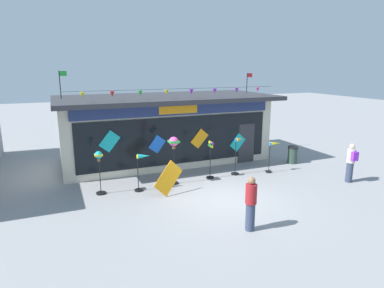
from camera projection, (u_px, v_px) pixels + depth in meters
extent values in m
plane|color=gray|center=(222.00, 198.00, 12.36)|extent=(80.00, 80.00, 0.00)
cube|color=beige|center=(165.00, 130.00, 17.17)|extent=(10.28, 4.02, 3.21)
cube|color=#333338|center=(167.00, 98.00, 16.33)|extent=(10.68, 5.02, 0.20)
cube|color=navy|center=(178.00, 110.00, 15.03)|extent=(9.46, 0.08, 0.51)
cube|color=orange|center=(178.00, 110.00, 15.00)|extent=(1.85, 0.04, 0.36)
cube|color=black|center=(178.00, 140.00, 15.36)|extent=(9.26, 0.06, 2.22)
cube|color=#333338|center=(246.00, 143.00, 16.86)|extent=(0.90, 0.07, 2.00)
cube|color=#19B7BC|center=(110.00, 141.00, 14.07)|extent=(0.94, 0.03, 0.98)
cube|color=blue|center=(157.00, 144.00, 14.93)|extent=(0.83, 0.03, 0.87)
cube|color=orange|center=(199.00, 139.00, 15.70)|extent=(0.94, 0.03, 0.97)
cube|color=#19B7BC|center=(238.00, 142.00, 16.58)|extent=(0.92, 0.03, 0.96)
cylinder|color=black|center=(179.00, 89.00, 14.68)|extent=(9.87, 0.01, 0.01)
cone|color=yellow|center=(82.00, 95.00, 13.15)|extent=(0.20, 0.20, 0.22)
cone|color=red|center=(112.00, 94.00, 13.60)|extent=(0.20, 0.20, 0.22)
cone|color=green|center=(140.00, 93.00, 14.04)|extent=(0.20, 0.20, 0.22)
cone|color=yellow|center=(167.00, 92.00, 14.49)|extent=(0.20, 0.20, 0.22)
cone|color=purple|center=(191.00, 92.00, 14.93)|extent=(0.20, 0.20, 0.22)
cone|color=purple|center=(215.00, 91.00, 15.37)|extent=(0.20, 0.20, 0.22)
cone|color=purple|center=(237.00, 90.00, 15.82)|extent=(0.20, 0.20, 0.22)
cone|color=#EA4CA3|center=(257.00, 90.00, 16.26)|extent=(0.20, 0.20, 0.22)
cylinder|color=black|center=(60.00, 85.00, 14.78)|extent=(0.04, 0.04, 1.23)
cube|color=green|center=(63.00, 73.00, 14.72)|extent=(0.32, 0.02, 0.22)
cylinder|color=black|center=(247.00, 83.00, 18.47)|extent=(0.04, 0.04, 1.07)
cube|color=red|center=(250.00, 75.00, 18.43)|extent=(0.32, 0.02, 0.22)
cylinder|color=black|center=(101.00, 193.00, 12.79)|extent=(0.38, 0.38, 0.06)
cylinder|color=black|center=(100.00, 176.00, 12.63)|extent=(0.03, 0.03, 1.43)
sphere|color=#19B7BC|center=(99.00, 155.00, 12.44)|extent=(0.28, 0.28, 0.28)
cube|color=yellow|center=(99.00, 155.00, 12.44)|extent=(0.29, 0.29, 0.06)
cube|color=brown|center=(99.00, 160.00, 12.48)|extent=(0.10, 0.10, 0.10)
cylinder|color=black|center=(139.00, 190.00, 13.08)|extent=(0.32, 0.32, 0.06)
cylinder|color=black|center=(138.00, 174.00, 12.93)|extent=(0.03, 0.03, 1.41)
cone|color=#19B7BC|center=(144.00, 156.00, 12.86)|extent=(0.53, 0.28, 0.20)
cylinder|color=yellow|center=(137.00, 157.00, 12.77)|extent=(0.03, 0.16, 0.16)
cylinder|color=black|center=(174.00, 183.00, 13.90)|extent=(0.35, 0.35, 0.06)
cylinder|color=black|center=(174.00, 165.00, 13.72)|extent=(0.03, 0.03, 1.63)
sphere|color=#EA4CA3|center=(174.00, 142.00, 13.49)|extent=(0.40, 0.40, 0.40)
cube|color=green|center=(174.00, 142.00, 13.49)|extent=(0.41, 0.41, 0.09)
cube|color=brown|center=(174.00, 148.00, 13.55)|extent=(0.10, 0.10, 0.10)
cylinder|color=black|center=(210.00, 177.00, 14.60)|extent=(0.34, 0.34, 0.06)
cylinder|color=black|center=(210.00, 161.00, 14.43)|extent=(0.03, 0.03, 1.55)
cylinder|color=black|center=(211.00, 144.00, 14.21)|extent=(0.06, 0.04, 0.06)
cone|color=purple|center=(213.00, 144.00, 14.25)|extent=(0.15, 0.16, 0.15)
cone|color=yellow|center=(211.00, 142.00, 14.19)|extent=(0.16, 0.15, 0.15)
cone|color=green|center=(209.00, 145.00, 14.17)|extent=(0.15, 0.16, 0.15)
cone|color=yellow|center=(211.00, 147.00, 14.24)|extent=(0.16, 0.15, 0.15)
cylinder|color=black|center=(235.00, 174.00, 15.11)|extent=(0.36, 0.36, 0.06)
cylinder|color=black|center=(235.00, 157.00, 14.93)|extent=(0.03, 0.03, 1.64)
cone|color=orange|center=(240.00, 139.00, 14.81)|extent=(0.41, 0.25, 0.17)
cylinder|color=blue|center=(236.00, 140.00, 14.74)|extent=(0.03, 0.16, 0.16)
cylinder|color=black|center=(269.00, 172.00, 15.40)|extent=(0.28, 0.28, 0.06)
cylinder|color=black|center=(269.00, 158.00, 15.25)|extent=(0.03, 0.03, 1.37)
cone|color=yellow|center=(275.00, 143.00, 15.19)|extent=(0.54, 0.26, 0.17)
cylinder|color=blue|center=(270.00, 144.00, 15.09)|extent=(0.03, 0.16, 0.16)
cylinder|color=#333D56|center=(349.00, 172.00, 14.03)|extent=(0.28, 0.28, 0.86)
cylinder|color=beige|center=(351.00, 156.00, 13.87)|extent=(0.34, 0.34, 0.60)
sphere|color=beige|center=(352.00, 146.00, 13.77)|extent=(0.22, 0.22, 0.22)
cube|color=purple|center=(355.00, 156.00, 13.67)|extent=(0.28, 0.19, 0.38)
cylinder|color=#333D56|center=(250.00, 217.00, 9.86)|extent=(0.28, 0.28, 0.86)
cylinder|color=maroon|center=(251.00, 194.00, 9.70)|extent=(0.34, 0.34, 0.60)
sphere|color=#8C6647|center=(252.00, 181.00, 9.60)|extent=(0.22, 0.22, 0.22)
cylinder|color=#2D4238|center=(293.00, 156.00, 16.81)|extent=(0.48, 0.48, 0.79)
cylinder|color=black|center=(293.00, 147.00, 16.71)|extent=(0.52, 0.52, 0.08)
cube|color=orange|center=(169.00, 178.00, 12.60)|extent=(1.31, 0.45, 1.31)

